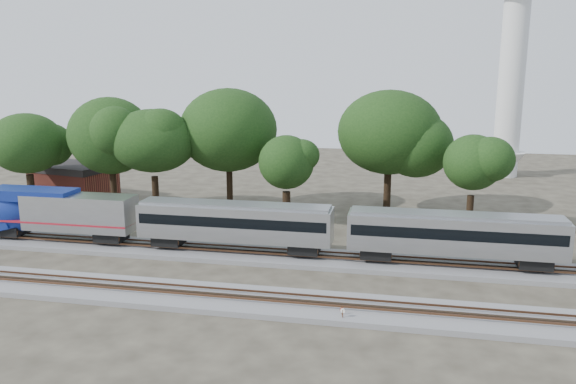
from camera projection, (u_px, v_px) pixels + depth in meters
The scene contains 15 objects.
ground at pixel (275, 284), 43.45m from camera, with size 160.00×160.00×0.00m, color #383328.
track_far at pixel (290, 257), 49.16m from camera, with size 160.00×5.00×0.73m.
track_near at pixel (263, 302), 39.58m from camera, with size 160.00×5.00×0.73m.
train at pixel (456, 233), 45.87m from camera, with size 90.15×3.11×4.58m.
switch_stand_red at pixel (342, 312), 37.04m from camera, with size 0.28×0.05×0.87m.
switch_stand_white at pixel (343, 314), 36.57m from camera, with size 0.31×0.15×1.03m.
switch_lever at pixel (353, 323), 36.38m from camera, with size 0.50×0.30×0.30m, color #512D19.
brick_building at pixel (74, 181), 72.23m from camera, with size 10.67×8.50×4.56m.
tree_0 at pixel (27, 144), 65.15m from camera, with size 8.12×8.12×11.44m.
tree_1 at pixel (110, 136), 64.07m from camera, with size 9.12×9.12×12.86m.
tree_2 at pixel (153, 141), 61.93m from camera, with size 8.80×8.80×12.41m.
tree_3 at pixel (228, 130), 64.32m from camera, with size 9.74×9.74×13.73m.
tree_4 at pixel (286, 162), 58.73m from camera, with size 6.97×6.97×9.82m.
tree_5 at pixel (389, 132), 63.41m from camera, with size 9.58×9.58×13.51m.
tree_6 at pixel (473, 163), 55.79m from camera, with size 7.42×7.42×10.46m.
Camera 1 is at (9.03, -40.01, 16.06)m, focal length 35.00 mm.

